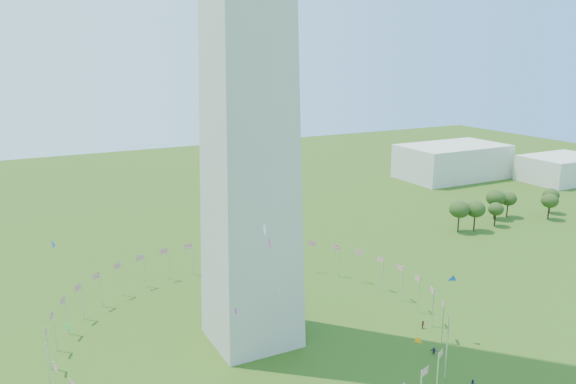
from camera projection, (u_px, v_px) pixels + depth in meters
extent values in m
cylinder|color=silver|center=(402.00, 284.00, 136.51)|extent=(0.24, 0.24, 9.00)
cylinder|color=silver|center=(383.00, 275.00, 142.22)|extent=(0.24, 0.24, 9.00)
cylinder|color=silver|center=(362.00, 267.00, 147.21)|extent=(0.24, 0.24, 9.00)
cylinder|color=silver|center=(339.00, 261.00, 151.34)|extent=(0.24, 0.24, 9.00)
cylinder|color=silver|center=(316.00, 257.00, 154.47)|extent=(0.24, 0.24, 9.00)
cylinder|color=silver|center=(292.00, 254.00, 156.51)|extent=(0.24, 0.24, 9.00)
cylinder|color=silver|center=(267.00, 253.00, 157.39)|extent=(0.24, 0.24, 9.00)
cylinder|color=silver|center=(242.00, 253.00, 157.11)|extent=(0.24, 0.24, 9.00)
cylinder|color=silver|center=(217.00, 255.00, 155.65)|extent=(0.24, 0.24, 9.00)
cylinder|color=silver|center=(193.00, 259.00, 153.07)|extent=(0.24, 0.24, 9.00)
cylinder|color=silver|center=(168.00, 264.00, 149.44)|extent=(0.24, 0.24, 9.00)
cylinder|color=silver|center=(145.00, 271.00, 144.87)|extent=(0.24, 0.24, 9.00)
cylinder|color=silver|center=(122.00, 279.00, 139.51)|extent=(0.24, 0.24, 9.00)
cylinder|color=silver|center=(101.00, 289.00, 133.52)|extent=(0.24, 0.24, 9.00)
cylinder|color=silver|center=(82.00, 301.00, 127.07)|extent=(0.24, 0.24, 9.00)
cylinder|color=silver|center=(66.00, 315.00, 120.36)|extent=(0.24, 0.24, 9.00)
cylinder|color=silver|center=(55.00, 331.00, 113.61)|extent=(0.24, 0.24, 9.00)
cylinder|color=silver|center=(48.00, 348.00, 107.00)|extent=(0.24, 0.24, 9.00)
cylinder|color=silver|center=(48.00, 366.00, 100.75)|extent=(0.24, 0.24, 9.00)
cylinder|color=silver|center=(437.00, 376.00, 97.75)|extent=(0.24, 0.24, 9.00)
cylinder|color=silver|center=(446.00, 357.00, 103.75)|extent=(0.24, 0.24, 9.00)
cylinder|color=silver|center=(448.00, 339.00, 110.20)|extent=(0.24, 0.24, 9.00)
cylinder|color=silver|center=(443.00, 323.00, 116.90)|extent=(0.24, 0.24, 9.00)
cylinder|color=silver|center=(433.00, 308.00, 123.66)|extent=(0.24, 0.24, 9.00)
cylinder|color=silver|center=(419.00, 295.00, 130.26)|extent=(0.24, 0.24, 9.00)
cube|color=beige|center=(452.00, 161.00, 270.93)|extent=(50.00, 30.00, 16.00)
cube|color=beige|center=(562.00, 169.00, 263.47)|extent=(35.00, 25.00, 12.00)
imported|color=#1F2449|center=(473.00, 384.00, 101.44)|extent=(1.02, 0.85, 1.89)
imported|color=#5A1417|center=(423.00, 324.00, 123.84)|extent=(1.03, 1.10, 1.80)
imported|color=#351849|center=(434.00, 351.00, 113.21)|extent=(1.45, 1.37, 1.51)
plane|color=blue|center=(453.00, 279.00, 115.61)|extent=(1.59, 1.70, 2.10)
plane|color=white|center=(265.00, 229.00, 70.56)|extent=(0.47, 1.69, 1.71)
plane|color=blue|center=(53.00, 244.00, 94.55)|extent=(0.80, 1.79, 1.68)
plane|color=#CC2699|center=(236.00, 311.00, 97.62)|extent=(1.00, 0.73, 1.20)
plane|color=#CC2699|center=(270.00, 243.00, 93.41)|extent=(2.11, 0.67, 2.05)
plane|color=blue|center=(454.00, 178.00, 130.05)|extent=(0.87, 0.73, 1.12)
plane|color=orange|center=(418.00, 341.00, 108.72)|extent=(1.22, 1.18, 1.59)
plane|color=yellow|center=(279.00, 290.00, 97.86)|extent=(2.18, 1.35, 2.21)
plane|color=green|center=(68.00, 327.00, 98.71)|extent=(0.86, 1.52, 1.35)
ellipsoid|color=#324E1A|center=(459.00, 217.00, 189.10)|extent=(6.80, 6.80, 10.63)
ellipsoid|color=#324E1A|center=(475.00, 216.00, 190.04)|extent=(6.67, 6.67, 10.42)
ellipsoid|color=#324E1A|center=(495.00, 215.00, 195.65)|extent=(5.34, 5.34, 8.35)
ellipsoid|color=#324E1A|center=(495.00, 205.00, 203.72)|extent=(6.86, 6.86, 10.72)
ellipsoid|color=#324E1A|center=(508.00, 205.00, 206.29)|extent=(6.01, 6.01, 9.39)
ellipsoid|color=#324E1A|center=(549.00, 207.00, 203.36)|extent=(6.04, 6.04, 9.44)
ellipsoid|color=#324E1A|center=(550.00, 201.00, 211.36)|extent=(6.03, 6.03, 9.42)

